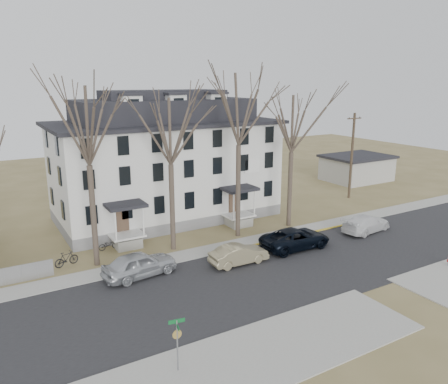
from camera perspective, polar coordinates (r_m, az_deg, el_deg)
ground at (r=29.79m, az=10.41°, el=-11.55°), size 120.00×120.00×0.00m
main_road at (r=31.17m, az=7.99°, el=-10.23°), size 120.00×10.00×0.04m
far_sidewalk at (r=35.67m, az=1.99°, el=-6.85°), size 120.00×2.00×0.08m
near_sidewalk_left at (r=22.14m, az=2.50°, el=-21.30°), size 20.00×5.00×0.08m
yellow_curb at (r=37.76m, az=9.18°, el=-5.80°), size 14.00×0.25×0.06m
boarding_house at (r=41.86m, az=-7.61°, el=3.89°), size 20.80×12.36×12.05m
distant_building at (r=60.44m, az=16.95°, el=3.05°), size 8.50×6.50×3.35m
tree_far_left at (r=30.73m, az=-17.59°, el=8.93°), size 8.40×8.40×13.72m
tree_mid_left at (r=32.66m, az=-7.10°, el=8.46°), size 7.80×7.80×12.74m
tree_center at (r=35.35m, az=1.95°, el=11.42°), size 9.00×9.00×14.70m
tree_mid_right at (r=38.67m, az=8.93°, el=9.31°), size 7.80×7.80×12.74m
utility_pole_far at (r=50.45m, az=16.35°, el=4.67°), size 2.00×0.28×9.50m
car_silver at (r=30.32m, az=-10.94°, el=-9.31°), size 5.27×2.65×1.72m
car_tan at (r=31.77m, az=1.95°, el=-8.20°), size 4.38×1.59×1.43m
car_navy at (r=35.04m, az=9.32°, el=-6.05°), size 5.78×2.76×1.59m
car_white at (r=40.21m, az=18.05°, el=-3.97°), size 5.34×2.74×1.48m
bicycle_left at (r=35.53m, az=-14.82°, el=-6.71°), size 1.60×0.58×0.83m
bicycle_right at (r=33.39m, az=-19.88°, el=-8.27°), size 1.86×0.98×1.08m
street_sign at (r=20.67m, az=-6.14°, el=-18.37°), size 0.76×0.76×2.66m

